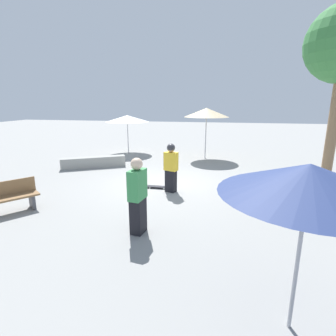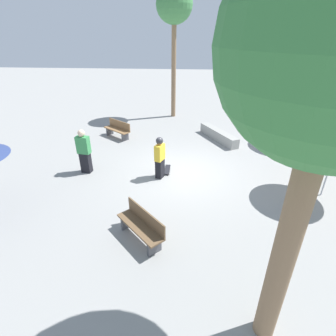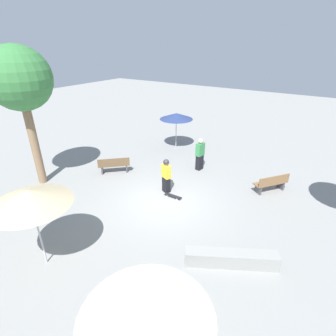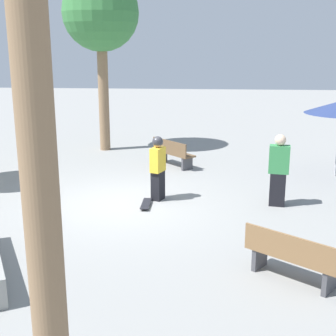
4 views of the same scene
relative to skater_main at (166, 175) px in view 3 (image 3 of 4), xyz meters
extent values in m
plane|color=gray|center=(-0.43, 0.80, -0.87)|extent=(60.00, 60.00, 0.00)
cube|color=black|center=(0.00, 0.00, -0.50)|extent=(0.40, 0.34, 0.73)
cube|color=yellow|center=(0.00, 0.00, 0.16)|extent=(0.48, 0.38, 0.60)
sphere|color=tan|center=(0.00, 0.00, 0.58)|extent=(0.24, 0.24, 0.24)
sphere|color=#2D2D33|center=(0.00, 0.00, 0.61)|extent=(0.27, 0.27, 0.27)
cube|color=black|center=(-0.52, 0.24, -0.80)|extent=(0.80, 0.20, 0.02)
cylinder|color=silver|center=(-0.76, 0.15, -0.84)|extent=(0.05, 0.03, 0.05)
cylinder|color=silver|center=(-0.76, 0.32, -0.84)|extent=(0.05, 0.03, 0.05)
cylinder|color=silver|center=(-0.27, 0.15, -0.84)|extent=(0.05, 0.03, 0.05)
cylinder|color=silver|center=(-0.27, 0.32, -0.84)|extent=(0.05, 0.03, 0.05)
cube|color=gray|center=(-4.04, 2.55, -0.63)|extent=(2.66, 1.72, 0.48)
cube|color=#47474C|center=(-3.54, -2.13, -0.67)|extent=(0.36, 0.30, 0.40)
cube|color=#47474C|center=(-4.30, -3.12, -0.67)|extent=(0.36, 0.30, 0.40)
cube|color=olive|center=(-3.92, -2.62, -0.44)|extent=(1.32, 1.54, 0.05)
cube|color=olive|center=(-4.08, -2.50, -0.22)|extent=(1.00, 1.30, 0.40)
cube|color=#47474C|center=(3.81, 0.25, -0.67)|extent=(0.33, 0.34, 0.40)
cube|color=#47474C|center=(2.90, -0.61, -0.67)|extent=(0.33, 0.34, 0.40)
cube|color=brown|center=(3.35, -0.18, -0.44)|extent=(1.46, 1.42, 0.05)
cube|color=brown|center=(3.22, -0.03, -0.22)|extent=(1.18, 1.13, 0.40)
cylinder|color=#B7B7BC|center=(0.79, 5.56, 0.35)|extent=(0.05, 0.05, 2.44)
cone|color=#C6B289|center=(0.79, 5.56, 1.50)|extent=(2.27, 2.27, 0.45)
cone|color=white|center=(-3.71, 6.26, 1.10)|extent=(2.47, 2.47, 0.37)
cylinder|color=#B7B7BC|center=(2.54, -4.99, 0.18)|extent=(0.05, 0.05, 2.09)
cone|color=navy|center=(2.54, -4.99, 1.17)|extent=(2.05, 2.05, 0.37)
cylinder|color=#896B4C|center=(5.54, 2.50, 1.34)|extent=(0.37, 0.37, 4.42)
sphere|color=#387A3D|center=(5.54, 2.50, 3.95)|extent=(2.64, 2.64, 2.64)
cube|color=black|center=(-0.20, -2.90, -0.46)|extent=(0.32, 0.41, 0.81)
cube|color=#388C4C|center=(-0.20, -2.90, 0.27)|extent=(0.33, 0.51, 0.67)
sphere|color=beige|center=(-0.20, -2.90, 0.74)|extent=(0.26, 0.26, 0.26)
camera|label=1|loc=(1.52, -8.10, 2.03)|focal=28.00mm
camera|label=2|loc=(8.57, 0.96, 4.10)|focal=28.00mm
camera|label=3|loc=(-5.67, 8.58, 5.32)|focal=28.00mm
camera|label=4|loc=(-11.06, -1.13, 2.91)|focal=50.00mm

